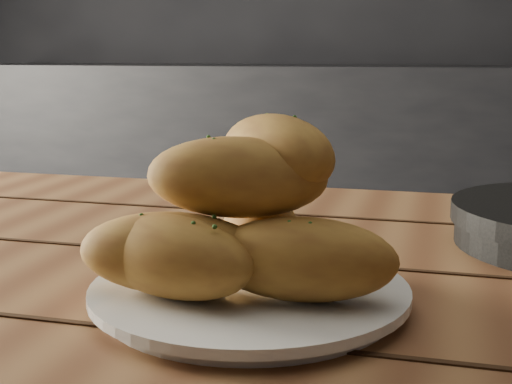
{
  "coord_description": "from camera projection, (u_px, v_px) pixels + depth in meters",
  "views": [
    {
      "loc": [
        0.59,
        -1.12,
        0.95
      ],
      "look_at": [
        0.44,
        -0.57,
        0.84
      ],
      "focal_mm": 50.0,
      "sensor_mm": 36.0,
      "label": 1
    }
  ],
  "objects": [
    {
      "name": "counter",
      "position": [
        296.0,
        177.0,
        2.92
      ],
      "size": [
        2.8,
        0.6,
        0.9
      ],
      "primitive_type": "cube",
      "color": "black",
      "rests_on": "ground"
    },
    {
      "name": "bread_rolls",
      "position": [
        235.0,
        222.0,
        0.56
      ],
      "size": [
        0.25,
        0.22,
        0.13
      ],
      "color": "#B18231",
      "rests_on": "plate"
    },
    {
      "name": "plate",
      "position": [
        250.0,
        294.0,
        0.57
      ],
      "size": [
        0.26,
        0.26,
        0.02
      ],
      "color": "white",
      "rests_on": "table"
    }
  ]
}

